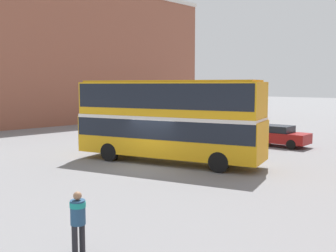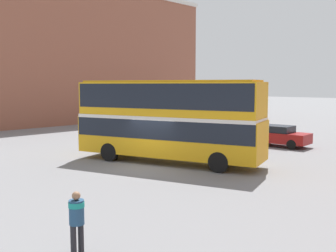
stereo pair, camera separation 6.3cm
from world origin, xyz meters
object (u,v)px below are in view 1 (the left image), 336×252
double_decker_bus (168,116)px  pedestrian_foreground (78,216)px  parked_car_kerb_near (159,120)px  parked_car_kerb_far (278,135)px

double_decker_bus → pedestrian_foreground: bearing=-74.1°
parked_car_kerb_near → parked_car_kerb_far: 14.86m
double_decker_bus → parked_car_kerb_far: 10.09m
pedestrian_foreground → parked_car_kerb_far: pedestrian_foreground is taller
double_decker_bus → parked_car_kerb_near: size_ratio=2.74×
parked_car_kerb_far → pedestrian_foreground: bearing=-79.7°
parked_car_kerb_far → parked_car_kerb_near: bearing=165.8°
pedestrian_foreground → parked_car_kerb_near: (-19.87, 22.66, -0.18)m
parked_car_kerb_near → parked_car_kerb_far: size_ratio=0.92×
pedestrian_foreground → parked_car_kerb_far: 20.77m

